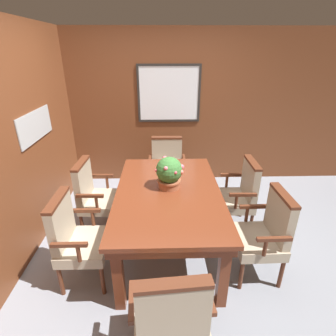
{
  "coord_description": "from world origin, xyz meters",
  "views": [
    {
      "loc": [
        -0.07,
        -2.39,
        2.14
      ],
      "look_at": [
        0.01,
        0.21,
        0.95
      ],
      "focal_mm": 28.0,
      "sensor_mm": 36.0,
      "label": 1
    }
  ],
  "objects_px": {
    "chair_head_near": "(171,315)",
    "chair_left_near": "(76,237)",
    "chair_left_far": "(94,194)",
    "dining_table": "(168,198)",
    "chair_head_far": "(167,166)",
    "chair_right_far": "(239,193)",
    "potted_plant": "(169,173)",
    "chair_right_near": "(265,232)"
  },
  "relations": [
    {
      "from": "chair_head_near",
      "to": "chair_left_near",
      "type": "distance_m",
      "value": 1.22
    },
    {
      "from": "chair_head_near",
      "to": "chair_left_far",
      "type": "height_order",
      "value": "same"
    },
    {
      "from": "chair_left_near",
      "to": "chair_head_near",
      "type": "bearing_deg",
      "value": -133.23
    },
    {
      "from": "dining_table",
      "to": "chair_left_near",
      "type": "bearing_deg",
      "value": -155.07
    },
    {
      "from": "chair_head_near",
      "to": "chair_left_near",
      "type": "xyz_separation_m",
      "value": [
        -0.88,
        0.84,
        0.0
      ]
    },
    {
      "from": "chair_head_near",
      "to": "chair_head_far",
      "type": "relative_size",
      "value": 1.0
    },
    {
      "from": "chair_head_near",
      "to": "dining_table",
      "type": "bearing_deg",
      "value": -95.46
    },
    {
      "from": "chair_right_far",
      "to": "potted_plant",
      "type": "bearing_deg",
      "value": -70.82
    },
    {
      "from": "chair_right_far",
      "to": "chair_head_far",
      "type": "xyz_separation_m",
      "value": [
        -0.88,
        0.87,
        0.0
      ]
    },
    {
      "from": "chair_right_near",
      "to": "chair_head_far",
      "type": "bearing_deg",
      "value": -151.03
    },
    {
      "from": "chair_right_near",
      "to": "chair_left_near",
      "type": "bearing_deg",
      "value": -89.97
    },
    {
      "from": "chair_head_far",
      "to": "potted_plant",
      "type": "distance_m",
      "value": 1.23
    },
    {
      "from": "dining_table",
      "to": "chair_left_far",
      "type": "xyz_separation_m",
      "value": [
        -0.91,
        0.4,
        -0.16
      ]
    },
    {
      "from": "chair_head_near",
      "to": "chair_left_near",
      "type": "relative_size",
      "value": 1.0
    },
    {
      "from": "dining_table",
      "to": "chair_right_near",
      "type": "xyz_separation_m",
      "value": [
        0.94,
        -0.39,
        -0.16
      ]
    },
    {
      "from": "chair_left_near",
      "to": "potted_plant",
      "type": "xyz_separation_m",
      "value": [
        0.91,
        0.5,
        0.43
      ]
    },
    {
      "from": "chair_left_far",
      "to": "chair_left_near",
      "type": "relative_size",
      "value": 1.0
    },
    {
      "from": "chair_left_far",
      "to": "chair_right_far",
      "type": "height_order",
      "value": "same"
    },
    {
      "from": "chair_right_near",
      "to": "chair_right_far",
      "type": "distance_m",
      "value": 0.77
    },
    {
      "from": "chair_right_near",
      "to": "chair_right_far",
      "type": "xyz_separation_m",
      "value": [
        -0.04,
        0.76,
        0.0
      ]
    },
    {
      "from": "dining_table",
      "to": "potted_plant",
      "type": "height_order",
      "value": "potted_plant"
    },
    {
      "from": "chair_left_near",
      "to": "chair_head_far",
      "type": "distance_m",
      "value": 1.89
    },
    {
      "from": "dining_table",
      "to": "chair_left_far",
      "type": "height_order",
      "value": "chair_left_far"
    },
    {
      "from": "potted_plant",
      "to": "chair_right_far",
      "type": "bearing_deg",
      "value": 17.82
    },
    {
      "from": "chair_right_far",
      "to": "potted_plant",
      "type": "height_order",
      "value": "potted_plant"
    },
    {
      "from": "chair_head_far",
      "to": "potted_plant",
      "type": "xyz_separation_m",
      "value": [
        -0.0,
        -1.15,
        0.43
      ]
    },
    {
      "from": "chair_right_near",
      "to": "chair_head_near",
      "type": "height_order",
      "value": "same"
    },
    {
      "from": "chair_head_near",
      "to": "chair_left_far",
      "type": "bearing_deg",
      "value": -66.19
    },
    {
      "from": "chair_left_near",
      "to": "chair_left_far",
      "type": "bearing_deg",
      "value": 1.1
    },
    {
      "from": "chair_head_near",
      "to": "potted_plant",
      "type": "xyz_separation_m",
      "value": [
        0.03,
        1.34,
        0.43
      ]
    },
    {
      "from": "chair_left_far",
      "to": "chair_left_near",
      "type": "bearing_deg",
      "value": -176.39
    },
    {
      "from": "potted_plant",
      "to": "chair_head_far",
      "type": "bearing_deg",
      "value": 89.84
    },
    {
      "from": "dining_table",
      "to": "chair_head_near",
      "type": "xyz_separation_m",
      "value": [
        -0.02,
        -1.26,
        -0.16
      ]
    },
    {
      "from": "chair_left_far",
      "to": "chair_left_near",
      "type": "distance_m",
      "value": 0.81
    },
    {
      "from": "chair_right_near",
      "to": "chair_left_far",
      "type": "relative_size",
      "value": 1.0
    },
    {
      "from": "chair_left_far",
      "to": "potted_plant",
      "type": "distance_m",
      "value": 1.06
    },
    {
      "from": "chair_right_far",
      "to": "chair_right_near",
      "type": "bearing_deg",
      "value": 4.67
    },
    {
      "from": "chair_head_far",
      "to": "chair_head_near",
      "type": "bearing_deg",
      "value": -90.02
    },
    {
      "from": "dining_table",
      "to": "chair_head_near",
      "type": "height_order",
      "value": "chair_head_near"
    },
    {
      "from": "chair_right_near",
      "to": "chair_head_far",
      "type": "xyz_separation_m",
      "value": [
        -0.93,
        1.63,
        0.0
      ]
    },
    {
      "from": "chair_head_near",
      "to": "chair_left_far",
      "type": "distance_m",
      "value": 1.88
    },
    {
      "from": "chair_right_near",
      "to": "chair_left_far",
      "type": "bearing_deg",
      "value": -113.78
    }
  ]
}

